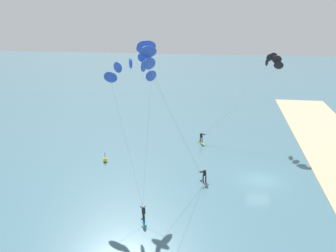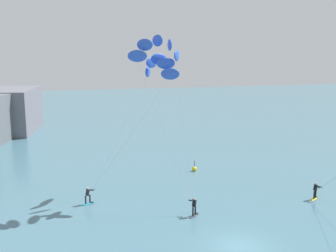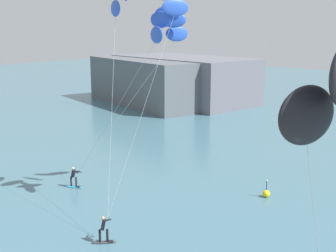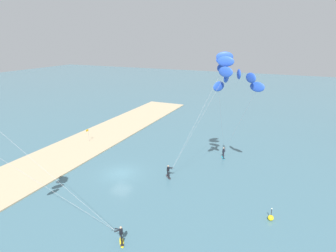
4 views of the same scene
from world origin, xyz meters
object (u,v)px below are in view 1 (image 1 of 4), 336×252
Objects in this scene: kitesurfer_nearshore at (149,59)px; marker_buoy at (105,160)px; kitesurfer_far_out at (269,64)px; kitesurfer_mid_water at (131,75)px.

marker_buoy is (5.84, 7.12, -13.63)m from kitesurfer_nearshore.
kitesurfer_far_out is (18.76, -13.71, -2.90)m from kitesurfer_nearshore.
kitesurfer_far_out is 9.19× the size of marker_buoy.
kitesurfer_nearshore reaches higher than kitesurfer_far_out.
kitesurfer_far_out is at bearing -58.20° from marker_buoy.
kitesurfer_mid_water is (0.10, 1.89, -1.69)m from kitesurfer_nearshore.
kitesurfer_nearshore is 2.53m from kitesurfer_mid_water.
kitesurfer_nearshore is at bearing 143.83° from kitesurfer_far_out.
kitesurfer_mid_water reaches higher than marker_buoy.
kitesurfer_nearshore is 16.45m from marker_buoy.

